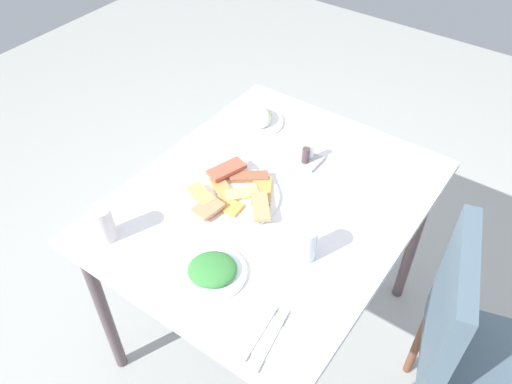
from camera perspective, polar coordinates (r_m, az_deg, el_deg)
The scene contains 12 objects.
ground_plane at distance 2.30m, azimuth 1.23°, elevation -14.54°, with size 6.00×6.00×0.00m, color #ACAFAA.
dining_table at distance 1.76m, azimuth 1.56°, elevation -2.76°, with size 1.09×0.89×0.77m.
dining_chair at distance 1.76m, azimuth 22.61°, elevation -15.88°, with size 0.52×0.52×0.93m.
pide_platter at distance 1.69m, azimuth -2.43°, elevation -0.25°, with size 0.31×0.32×0.04m.
salad_plate_greens at distance 2.01m, azimuth -0.02°, elevation 8.20°, with size 0.22×0.22×0.07m.
salad_plate_rice at distance 1.49m, azimuth -4.84°, elevation -8.63°, with size 0.20×0.20×0.04m.
soda_can at distance 1.60m, azimuth -16.53°, elevation -3.37°, with size 0.07×0.07×0.12m, color silver.
drinking_glass at distance 1.50m, azimuth 5.45°, elevation -5.67°, with size 0.07×0.07×0.11m, color silver.
paper_napkin at distance 1.38m, azimuth 0.99°, elevation -15.72°, with size 0.11×0.11×0.00m, color white.
fork at distance 1.38m, azimuth 0.35°, elevation -15.27°, with size 0.18×0.02×0.01m, color silver.
spoon at distance 1.37m, azimuth 1.63°, elevation -16.01°, with size 0.19×0.02×0.01m, color silver.
condiment_caddy at distance 1.83m, azimuth 5.80°, elevation 3.81°, with size 0.09×0.09×0.07m.
Camera 1 is at (1.01, 0.67, 1.96)m, focal length 36.23 mm.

